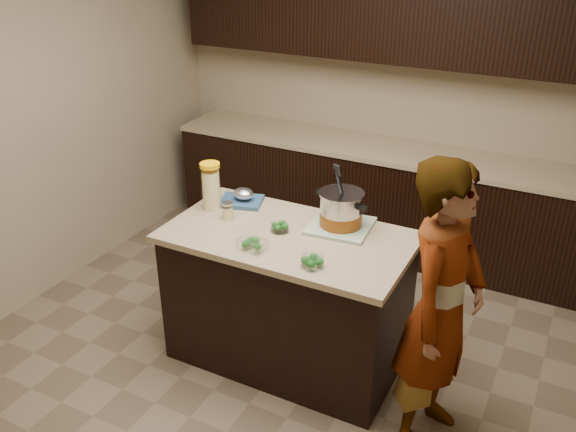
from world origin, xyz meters
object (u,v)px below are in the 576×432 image
Objects in this scene: person at (441,310)px; stock_pot at (341,211)px; island at (288,297)px; lemonade_pitcher at (211,188)px.

stock_pot is at bearing 68.29° from person.
island is 0.85m from lemonade_pitcher.
lemonade_pitcher is 1.63m from person.
lemonade_pitcher is (-0.60, 0.09, 0.59)m from island.
person is at bearing -11.41° from lemonade_pitcher.
stock_pot is 1.26× the size of lemonade_pitcher.
person is (0.98, -0.22, 0.36)m from island.
stock_pot reaches higher than lemonade_pitcher.
stock_pot is at bearing 8.59° from lemonade_pitcher.
lemonade_pitcher is at bearing 170.98° from island.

